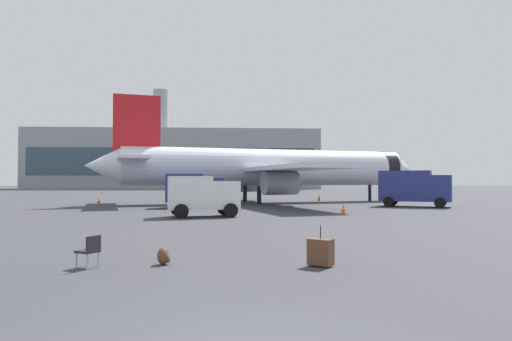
{
  "coord_description": "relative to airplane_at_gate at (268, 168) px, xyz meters",
  "views": [
    {
      "loc": [
        -0.11,
        -5.78,
        2.31
      ],
      "look_at": [
        1.58,
        24.67,
        3.0
      ],
      "focal_mm": 31.61,
      "sensor_mm": 36.0,
      "label": 1
    }
  ],
  "objects": [
    {
      "name": "fuel_truck",
      "position": [
        12.41,
        -7.68,
        -1.88
      ],
      "size": [
        6.42,
        4.97,
        3.2
      ],
      "color": "navy",
      "rests_on": "ground"
    },
    {
      "name": "safety_cone_mid",
      "position": [
        4.02,
        -15.74,
        -3.32
      ],
      "size": [
        0.44,
        0.44,
        0.68
      ],
      "color": "#F2590C",
      "rests_on": "ground"
    },
    {
      "name": "safety_cone_far",
      "position": [
        6.21,
        4.08,
        -3.24
      ],
      "size": [
        0.44,
        0.44,
        0.83
      ],
      "color": "#F2590C",
      "rests_on": "ground"
    },
    {
      "name": "safety_cone_near",
      "position": [
        -16.8,
        -1.92,
        -3.34
      ],
      "size": [
        0.44,
        0.44,
        0.64
      ],
      "color": "#F2590C",
      "rests_on": "ground"
    },
    {
      "name": "traveller_backpack",
      "position": [
        -5.68,
        -34.29,
        -3.42
      ],
      "size": [
        0.36,
        0.4,
        0.48
      ],
      "color": "brown",
      "rests_on": "ground"
    },
    {
      "name": "service_truck",
      "position": [
        -7.01,
        -8.03,
        -2.05
      ],
      "size": [
        4.91,
        2.73,
        2.9
      ],
      "color": "navy",
      "rests_on": "ground"
    },
    {
      "name": "cargo_van",
      "position": [
        -5.64,
        -17.91,
        -2.21
      ],
      "size": [
        4.73,
        3.12,
        2.6
      ],
      "color": "white",
      "rests_on": "ground"
    },
    {
      "name": "terminal_building",
      "position": [
        -19.38,
        83.29,
        4.64
      ],
      "size": [
        79.3,
        21.15,
        28.35
      ],
      "color": "gray",
      "rests_on": "ground"
    },
    {
      "name": "rolling_suitcase",
      "position": [
        -1.41,
        -34.77,
        -3.27
      ],
      "size": [
        0.75,
        0.7,
        1.1
      ],
      "color": "brown",
      "rests_on": "ground"
    },
    {
      "name": "gate_chair",
      "position": [
        -7.55,
        -34.69,
        -3.16
      ],
      "size": [
        0.65,
        0.65,
        0.86
      ],
      "color": "black",
      "rests_on": "ground"
    },
    {
      "name": "airplane_at_gate",
      "position": [
        0.0,
        0.0,
        0.0
      ],
      "size": [
        35.28,
        32.14,
        10.5
      ],
      "color": "silver",
      "rests_on": "ground"
    }
  ]
}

